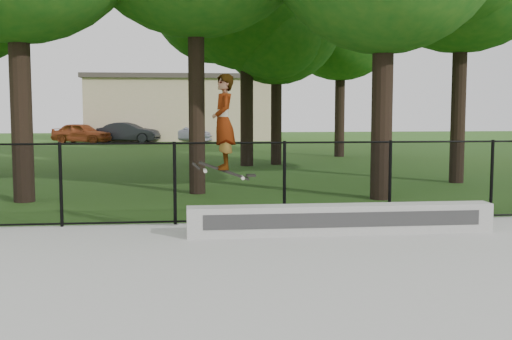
# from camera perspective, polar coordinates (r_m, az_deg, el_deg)

# --- Properties ---
(ground) EXTENTS (100.00, 100.00, 0.00)m
(ground) POSITION_cam_1_polar(r_m,az_deg,el_deg) (6.33, 11.17, -14.58)
(ground) COLOR #2C4F16
(ground) RESTS_ON ground
(concrete_slab) EXTENTS (14.00, 12.00, 0.06)m
(concrete_slab) POSITION_cam_1_polar(r_m,az_deg,el_deg) (6.32, 11.17, -14.33)
(concrete_slab) COLOR #A0A09B
(concrete_slab) RESTS_ON ground
(grind_ledge) EXTENTS (5.14, 0.40, 0.49)m
(grind_ledge) POSITION_cam_1_polar(r_m,az_deg,el_deg) (10.84, 7.59, -4.36)
(grind_ledge) COLOR #B4B4AF
(grind_ledge) RESTS_ON concrete_slab
(car_a) EXTENTS (3.89, 2.77, 1.24)m
(car_a) POSITION_cam_1_polar(r_m,az_deg,el_deg) (40.19, -15.24, 3.19)
(car_a) COLOR brown
(car_a) RESTS_ON ground
(car_b) EXTENTS (3.61, 2.12, 1.23)m
(car_b) POSITION_cam_1_polar(r_m,az_deg,el_deg) (40.54, -11.26, 3.30)
(car_b) COLOR black
(car_b) RESTS_ON ground
(car_c) EXTENTS (4.06, 2.81, 1.17)m
(car_c) POSITION_cam_1_polar(r_m,az_deg,el_deg) (41.39, -6.57, 3.38)
(car_c) COLOR #A9ABC0
(car_c) RESTS_ON ground
(skater_airborne) EXTENTS (0.80, 0.58, 1.74)m
(skater_airborne) POSITION_cam_1_polar(r_m,az_deg,el_deg) (10.26, -2.90, 4.08)
(skater_airborne) COLOR black
(skater_airborne) RESTS_ON ground
(chainlink_fence) EXTENTS (16.06, 0.06, 1.50)m
(chainlink_fence) POSITION_cam_1_polar(r_m,az_deg,el_deg) (11.78, 2.54, -1.04)
(chainlink_fence) COLOR black
(chainlink_fence) RESTS_ON concrete_slab
(distant_building) EXTENTS (12.40, 6.40, 4.30)m
(distant_building) POSITION_cam_1_polar(r_m,az_deg,el_deg) (43.66, -6.71, 5.56)
(distant_building) COLOR #C6AB8B
(distant_building) RESTS_ON ground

